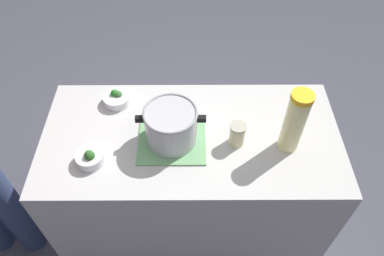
{
  "coord_description": "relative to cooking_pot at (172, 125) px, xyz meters",
  "views": [
    {
      "loc": [
        0.0,
        1.07,
        2.2
      ],
      "look_at": [
        0.0,
        0.0,
        0.94
      ],
      "focal_mm": 34.21,
      "sensor_mm": 36.0,
      "label": 1
    }
  ],
  "objects": [
    {
      "name": "ground_plane",
      "position": [
        -0.09,
        -0.03,
        -0.99
      ],
      "size": [
        8.0,
        8.0,
        0.0
      ],
      "primitive_type": "plane",
      "color": "#4C4C59"
    },
    {
      "name": "mason_jar",
      "position": [
        -0.29,
        0.02,
        -0.04
      ],
      "size": [
        0.07,
        0.07,
        0.11
      ],
      "color": "beige",
      "rests_on": "counter_slab"
    },
    {
      "name": "counter_slab",
      "position": [
        -0.09,
        -0.03,
        -0.55
      ],
      "size": [
        1.38,
        0.68,
        0.89
      ],
      "primitive_type": "cube",
      "color": "beige",
      "rests_on": "ground_plane"
    },
    {
      "name": "broccoli_bowl_center",
      "position": [
        0.35,
        0.12,
        -0.07
      ],
      "size": [
        0.12,
        0.12,
        0.08
      ],
      "color": "silver",
      "rests_on": "counter_slab"
    },
    {
      "name": "dish_cloth",
      "position": [
        0.0,
        0.0,
        -0.1
      ],
      "size": [
        0.31,
        0.29,
        0.01
      ],
      "primitive_type": "cube",
      "color": "#77B376",
      "rests_on": "counter_slab"
    },
    {
      "name": "broccoli_bowl_front",
      "position": [
        0.28,
        -0.24,
        -0.07
      ],
      "size": [
        0.13,
        0.13,
        0.07
      ],
      "color": "silver",
      "rests_on": "counter_slab"
    },
    {
      "name": "cooking_pot",
      "position": [
        0.0,
        0.0,
        0.0
      ],
      "size": [
        0.3,
        0.24,
        0.18
      ],
      "color": "#B7B7BC",
      "rests_on": "dish_cloth"
    },
    {
      "name": "lemonade_pitcher",
      "position": [
        -0.52,
        0.04,
        0.06
      ],
      "size": [
        0.09,
        0.09,
        0.32
      ],
      "color": "#F2ED9B",
      "rests_on": "counter_slab"
    }
  ]
}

